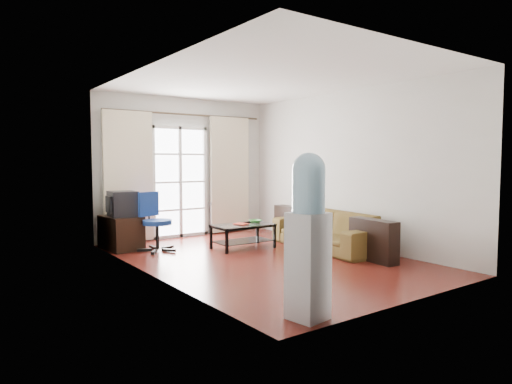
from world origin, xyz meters
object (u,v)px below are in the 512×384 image
at_px(coffee_table, 243,233).
at_px(water_cooler, 308,233).
at_px(tv_stand, 121,233).
at_px(crt_tv, 122,204).
at_px(sofa, 327,230).
at_px(task_chair, 156,234).

height_order(coffee_table, water_cooler, water_cooler).
relative_size(tv_stand, crt_tv, 1.55).
xyz_separation_m(sofa, water_cooler, (-2.58, -2.37, 0.51)).
height_order(task_chair, water_cooler, water_cooler).
bearing_deg(tv_stand, crt_tv, -92.14).
bearing_deg(sofa, tv_stand, -119.26).
bearing_deg(crt_tv, sofa, -30.32).
bearing_deg(water_cooler, coffee_table, 57.24).
bearing_deg(tv_stand, coffee_table, -39.33).
distance_m(coffee_table, task_chair, 1.45).
height_order(tv_stand, water_cooler, water_cooler).
height_order(coffee_table, crt_tv, crt_tv).
distance_m(crt_tv, task_chair, 0.78).
height_order(coffee_table, tv_stand, tv_stand).
height_order(tv_stand, crt_tv, crt_tv).
xyz_separation_m(sofa, coffee_table, (-1.14, 0.85, -0.05)).
bearing_deg(crt_tv, water_cooler, -82.47).
height_order(crt_tv, water_cooler, water_cooler).
xyz_separation_m(tv_stand, crt_tv, (0.00, -0.05, 0.49)).
distance_m(coffee_table, crt_tv, 2.09).
height_order(sofa, crt_tv, crt_tv).
bearing_deg(task_chair, sofa, -47.58).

